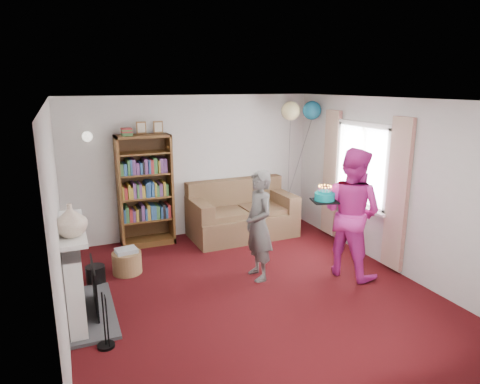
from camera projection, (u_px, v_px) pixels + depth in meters
name	position (u px, v px, depth m)	size (l,w,h in m)	color
ground	(249.00, 290.00, 5.72)	(5.00, 5.00, 0.00)	black
wall_back	(193.00, 166.00, 7.66)	(4.50, 0.02, 2.50)	silver
wall_left	(57.00, 222.00, 4.56)	(0.02, 5.00, 2.50)	silver
wall_right	(391.00, 185.00, 6.26)	(0.02, 5.00, 2.50)	silver
ceiling	(250.00, 99.00, 5.10)	(4.50, 5.00, 0.01)	white
fireplace	(79.00, 276.00, 4.98)	(0.55, 1.80, 1.12)	#3F3F42
window_bay	(361.00, 180.00, 6.78)	(0.14, 2.02, 2.20)	white
wall_sconce	(87.00, 136.00, 6.71)	(0.16, 0.23, 0.16)	gold
bookcase	(145.00, 191.00, 7.21)	(0.89, 0.42, 2.09)	#472B14
sofa	(241.00, 215.00, 7.77)	(1.86, 0.98, 0.98)	brown
wicker_basket	(127.00, 262.00, 6.21)	(0.42, 0.42, 0.38)	#9C7149
person_striped	(259.00, 225.00, 5.92)	(0.57, 0.37, 1.56)	black
person_magenta	(351.00, 213.00, 6.02)	(0.89, 0.70, 1.84)	#D42A99
birthday_cake	(325.00, 197.00, 5.81)	(0.33, 0.33, 0.22)	black
balloons	(301.00, 111.00, 7.64)	(0.78, 0.35, 1.70)	#3F3F3F
mantel_vase	(71.00, 220.00, 4.47)	(0.33, 0.33, 0.35)	beige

